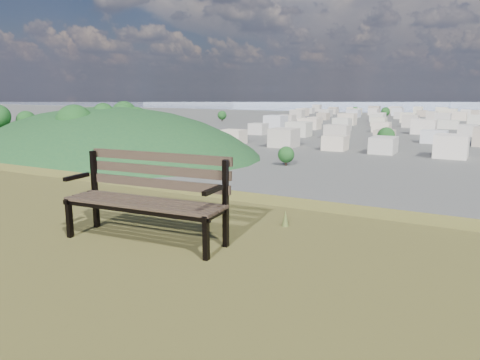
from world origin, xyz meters
The scene contains 4 objects.
park_bench centered at (1.37, 2.10, 25.50)m, with size 1.72×0.66×0.88m.
green_wooded_hill centered at (-137.00, 141.88, 0.11)m, with size 152.56×122.05×76.28m.
city_trees centered at (-26.39, 319.00, 4.83)m, with size 406.52×387.20×9.98m.
far_hills centered at (-60.92, 1402.93, 25.47)m, with size 2050.00×340.00×60.00m.
Camera 1 is at (4.39, -1.50, 26.52)m, focal length 35.00 mm.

